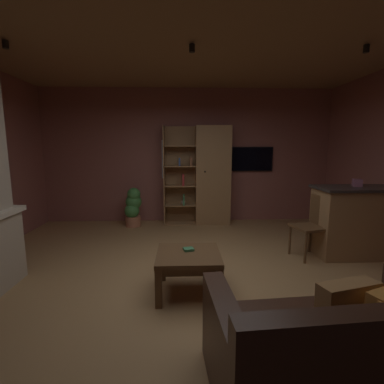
{
  "coord_description": "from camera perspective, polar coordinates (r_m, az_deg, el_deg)",
  "views": [
    {
      "loc": [
        -0.13,
        -3.16,
        1.62
      ],
      "look_at": [
        0.0,
        0.4,
        1.05
      ],
      "focal_mm": 26.1,
      "sensor_mm": 36.0,
      "label": 1
    }
  ],
  "objects": [
    {
      "name": "floor",
      "position": [
        3.56,
        0.24,
        -18.19
      ],
      "size": [
        6.18,
        5.89,
        0.02
      ],
      "primitive_type": "cube",
      "color": "#A37A4C",
      "rests_on": "ground"
    },
    {
      "name": "wall_back",
      "position": [
        6.14,
        -0.87,
        7.31
      ],
      "size": [
        6.3,
        0.06,
        2.86
      ],
      "primitive_type": "cube",
      "color": "#8E544C",
      "rests_on": "ground"
    },
    {
      "name": "ceiling",
      "position": [
        3.4,
        0.28,
        30.64
      ],
      "size": [
        6.18,
        5.89,
        0.02
      ],
      "primitive_type": "cube",
      "color": "#8E6B47"
    },
    {
      "name": "window_pane_back",
      "position": [
        6.1,
        -2.99,
        6.67
      ],
      "size": [
        0.68,
        0.01,
        0.83
      ],
      "primitive_type": "cube",
      "color": "white"
    },
    {
      "name": "bookshelf_cabinet",
      "position": [
        5.92,
        3.39,
        3.27
      ],
      "size": [
        1.39,
        0.41,
        2.06
      ],
      "color": "#997047",
      "rests_on": "ground"
    },
    {
      "name": "kitchen_bar_counter",
      "position": [
        4.95,
        32.13,
        -5.08
      ],
      "size": [
        1.55,
        0.64,
        1.05
      ],
      "color": "#997047",
      "rests_on": "ground"
    },
    {
      "name": "tissue_box",
      "position": [
        4.82,
        30.69,
        1.65
      ],
      "size": [
        0.15,
        0.15,
        0.11
      ],
      "primitive_type": "cube",
      "rotation": [
        0.0,
        0.0,
        -0.34
      ],
      "color": "#995972",
      "rests_on": "kitchen_bar_counter"
    },
    {
      "name": "leather_couch",
      "position": [
        2.29,
        28.78,
        -27.29
      ],
      "size": [
        1.73,
        1.06,
        0.84
      ],
      "color": "#382116",
      "rests_on": "ground"
    },
    {
      "name": "coffee_table",
      "position": [
        3.2,
        -0.73,
        -13.81
      ],
      "size": [
        0.7,
        0.67,
        0.46
      ],
      "color": "brown",
      "rests_on": "ground"
    },
    {
      "name": "table_book_0",
      "position": [
        3.24,
        -0.73,
        -11.61
      ],
      "size": [
        0.13,
        0.12,
        0.03
      ],
      "primitive_type": "cube",
      "rotation": [
        0.0,
        0.0,
        0.27
      ],
      "color": "#387247",
      "rests_on": "coffee_table"
    },
    {
      "name": "dining_chair",
      "position": [
        4.5,
        23.62,
        -5.69
      ],
      "size": [
        0.51,
        0.51,
        0.92
      ],
      "color": "brown",
      "rests_on": "ground"
    },
    {
      "name": "potted_floor_plant",
      "position": [
        5.89,
        -11.94,
        -2.94
      ],
      "size": [
        0.34,
        0.37,
        0.8
      ],
      "color": "#B77051",
      "rests_on": "ground"
    },
    {
      "name": "wall_mounted_tv",
      "position": [
        6.26,
        12.0,
        6.61
      ],
      "size": [
        0.93,
        0.06,
        0.53
      ],
      "color": "black"
    },
    {
      "name": "track_light_spot_0",
      "position": [
        4.2,
        -33.83,
        23.76
      ],
      "size": [
        0.07,
        0.07,
        0.09
      ],
      "primitive_type": "cylinder",
      "color": "black"
    },
    {
      "name": "track_light_spot_1",
      "position": [
        3.73,
        -0.05,
        27.31
      ],
      "size": [
        0.07,
        0.07,
        0.09
      ],
      "primitive_type": "cylinder",
      "color": "black"
    },
    {
      "name": "track_light_spot_2",
      "position": [
        4.29,
        32.05,
        23.58
      ],
      "size": [
        0.07,
        0.07,
        0.09
      ],
      "primitive_type": "cylinder",
      "color": "black"
    }
  ]
}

